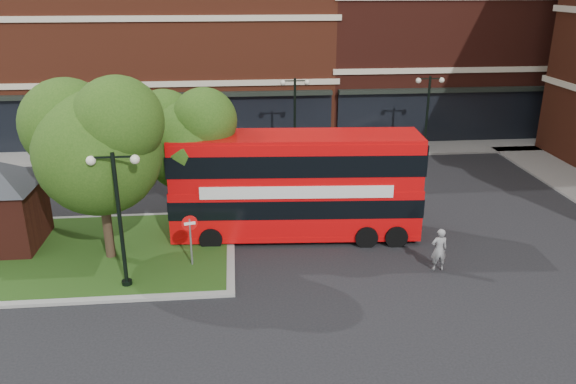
{
  "coord_description": "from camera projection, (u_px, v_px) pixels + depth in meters",
  "views": [
    {
      "loc": [
        -1.5,
        -17.7,
        10.19
      ],
      "look_at": [
        0.59,
        3.99,
        2.0
      ],
      "focal_mm": 35.0,
      "sensor_mm": 36.0,
      "label": 1
    }
  ],
  "objects": [
    {
      "name": "car_silver",
      "position": [
        216.0,
        153.0,
        33.26
      ],
      "size": [
        3.88,
        1.83,
        1.28
      ],
      "primitive_type": "imported",
      "rotation": [
        0.0,
        0.0,
        1.66
      ],
      "color": "#A2A5A9",
      "rests_on": "ground"
    },
    {
      "name": "terrace_far_right",
      "position": [
        444.0,
        14.0,
        41.02
      ],
      "size": [
        18.0,
        12.0,
        16.0
      ],
      "primitive_type": "cube",
      "color": "#471911",
      "rests_on": "ground"
    },
    {
      "name": "terrace_far_left",
      "position": [
        139.0,
        30.0,
        39.4
      ],
      "size": [
        26.0,
        12.0,
        14.0
      ],
      "primitive_type": "cube",
      "color": "maroon",
      "rests_on": "ground"
    },
    {
      "name": "lamp_island",
      "position": [
        119.0,
        214.0,
        18.91
      ],
      "size": [
        1.72,
        0.36,
        5.0
      ],
      "color": "black",
      "rests_on": "ground"
    },
    {
      "name": "traffic_island",
      "position": [
        75.0,
        254.0,
        22.26
      ],
      "size": [
        12.6,
        7.6,
        0.15
      ],
      "color": "gray",
      "rests_on": "ground"
    },
    {
      "name": "lamp_far_right",
      "position": [
        427.0,
        113.0,
        33.62
      ],
      "size": [
        1.72,
        0.36,
        5.0
      ],
      "color": "black",
      "rests_on": "ground"
    },
    {
      "name": "tree_island_west",
      "position": [
        95.0,
        140.0,
        20.33
      ],
      "size": [
        5.4,
        4.71,
        7.21
      ],
      "color": "#2D2116",
      "rests_on": "ground"
    },
    {
      "name": "car_white",
      "position": [
        393.0,
        142.0,
        35.65
      ],
      "size": [
        3.93,
        1.5,
        1.28
      ],
      "primitive_type": "imported",
      "rotation": [
        0.0,
        0.0,
        1.61
      ],
      "color": "silver",
      "rests_on": "ground"
    },
    {
      "name": "bus",
      "position": [
        296.0,
        179.0,
        23.12
      ],
      "size": [
        10.34,
        2.99,
        3.9
      ],
      "rotation": [
        0.0,
        0.0,
        -0.07
      ],
      "color": "red",
      "rests_on": "ground"
    },
    {
      "name": "pavement_far",
      "position": [
        260.0,
        152.0,
        35.56
      ],
      "size": [
        44.0,
        3.0,
        0.12
      ],
      "primitive_type": "cube",
      "color": "slate",
      "rests_on": "ground"
    },
    {
      "name": "no_entry_sign",
      "position": [
        190.0,
        231.0,
        20.78
      ],
      "size": [
        0.59,
        0.18,
        2.14
      ],
      "rotation": [
        0.0,
        0.0,
        0.23
      ],
      "color": "slate",
      "rests_on": "ground"
    },
    {
      "name": "ground",
      "position": [
        282.0,
        283.0,
        20.21
      ],
      "size": [
        120.0,
        120.0,
        0.0
      ],
      "primitive_type": "plane",
      "color": "black",
      "rests_on": "ground"
    },
    {
      "name": "tree_island_east",
      "position": [
        185.0,
        136.0,
        23.11
      ],
      "size": [
        4.46,
        3.9,
        6.29
      ],
      "color": "#2D2116",
      "rests_on": "ground"
    },
    {
      "name": "lamp_far_left",
      "position": [
        295.0,
        115.0,
        32.91
      ],
      "size": [
        1.72,
        0.36,
        5.0
      ],
      "color": "black",
      "rests_on": "ground"
    },
    {
      "name": "woman",
      "position": [
        439.0,
        250.0,
        20.88
      ],
      "size": [
        0.61,
        0.4,
        1.68
      ],
      "primitive_type": "imported",
      "rotation": [
        0.0,
        0.0,
        3.14
      ],
      "color": "gray",
      "rests_on": "ground"
    }
  ]
}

